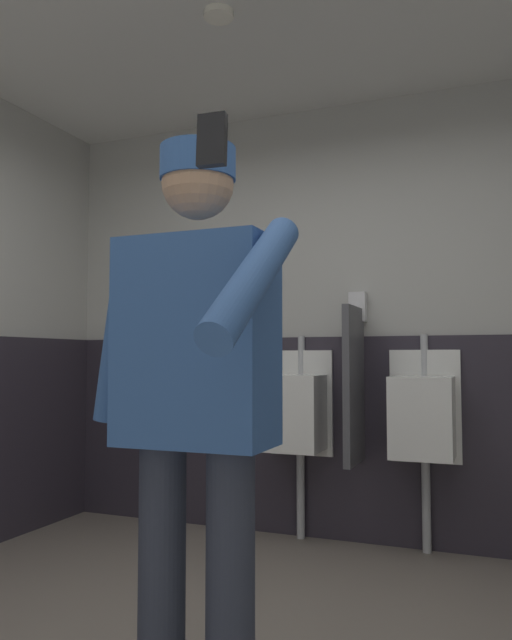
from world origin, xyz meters
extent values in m
cube|color=#B2B2AD|center=(0.00, 1.97, 1.35)|extent=(4.39, 0.12, 2.71)
cube|color=#2D2833|center=(0.00, 1.89, 0.62)|extent=(3.79, 0.03, 1.23)
cylinder|color=white|center=(-0.24, 0.67, 2.69)|extent=(0.14, 0.14, 0.03)
cube|color=white|center=(-0.23, 1.88, 0.83)|extent=(0.40, 0.05, 0.65)
cube|color=white|center=(-0.23, 1.71, 0.78)|extent=(0.34, 0.30, 0.45)
cylinder|color=#B7BABF|center=(-0.23, 1.87, 1.12)|extent=(0.04, 0.04, 0.24)
cylinder|color=#B7BABF|center=(-0.23, 1.84, 0.28)|extent=(0.05, 0.05, 0.55)
cube|color=white|center=(0.52, 1.88, 0.83)|extent=(0.40, 0.05, 0.65)
cube|color=white|center=(0.52, 1.71, 0.78)|extent=(0.34, 0.30, 0.45)
cylinder|color=#B7BABF|center=(0.52, 1.87, 1.12)|extent=(0.04, 0.04, 0.24)
cylinder|color=#B7BABF|center=(0.52, 1.84, 0.28)|extent=(0.05, 0.05, 0.55)
cube|color=#4C4C51|center=(0.15, 1.68, 0.95)|extent=(0.04, 0.40, 0.90)
cylinder|color=#2D3342|center=(-0.01, -0.20, 0.42)|extent=(0.14, 0.14, 0.85)
cylinder|color=#2D3342|center=(0.21, -0.20, 0.42)|extent=(0.14, 0.14, 0.85)
cube|color=#335999|center=(0.10, -0.20, 1.15)|extent=(0.45, 0.24, 0.61)
cylinder|color=#335999|center=(-0.17, -0.20, 1.18)|extent=(0.17, 0.09, 0.56)
cylinder|color=#335999|center=(0.37, -0.43, 1.30)|extent=(0.09, 0.50, 0.39)
sphere|color=tan|center=(0.10, -0.20, 1.62)|extent=(0.22, 0.22, 0.22)
cylinder|color=#335999|center=(0.10, -0.20, 1.68)|extent=(0.23, 0.23, 0.10)
cube|color=black|center=(0.40, -0.71, 1.54)|extent=(0.06, 0.03, 0.11)
cube|color=silver|center=(0.14, 1.87, 1.41)|extent=(0.10, 0.07, 0.18)
camera|label=1|loc=(0.93, -1.81, 1.10)|focal=34.25mm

